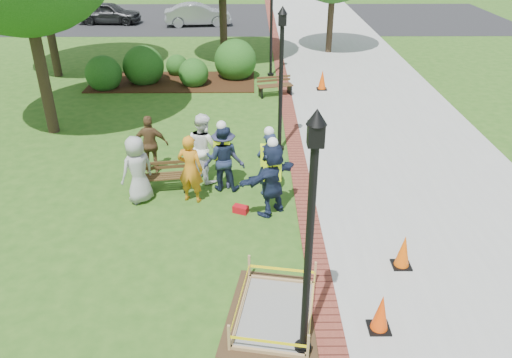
{
  "coord_description": "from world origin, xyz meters",
  "views": [
    {
      "loc": [
        0.42,
        -9.01,
        6.45
      ],
      "look_at": [
        0.5,
        1.2,
        1.0
      ],
      "focal_mm": 35.0,
      "sensor_mm": 36.0,
      "label": 1
    }
  ],
  "objects_px": {
    "hivis_worker_a": "(272,177)",
    "hivis_worker_b": "(269,161)",
    "bench_near": "(161,183)",
    "hivis_worker_c": "(222,156)",
    "wet_concrete_pad": "(276,305)",
    "lamp_near": "(310,225)",
    "cone_front": "(381,314)"
  },
  "relations": [
    {
      "from": "hivis_worker_a",
      "to": "hivis_worker_b",
      "type": "bearing_deg",
      "value": 93.19
    },
    {
      "from": "bench_near",
      "to": "hivis_worker_c",
      "type": "height_order",
      "value": "hivis_worker_c"
    },
    {
      "from": "wet_concrete_pad",
      "to": "hivis_worker_b",
      "type": "height_order",
      "value": "hivis_worker_b"
    },
    {
      "from": "wet_concrete_pad",
      "to": "hivis_worker_a",
      "type": "distance_m",
      "value": 3.6
    },
    {
      "from": "wet_concrete_pad",
      "to": "lamp_near",
      "type": "distance_m",
      "value": 2.43
    },
    {
      "from": "wet_concrete_pad",
      "to": "lamp_near",
      "type": "bearing_deg",
      "value": -62.66
    },
    {
      "from": "wet_concrete_pad",
      "to": "lamp_near",
      "type": "relative_size",
      "value": 0.6
    },
    {
      "from": "lamp_near",
      "to": "wet_concrete_pad",
      "type": "bearing_deg",
      "value": 117.34
    },
    {
      "from": "bench_near",
      "to": "hivis_worker_b",
      "type": "bearing_deg",
      "value": -3.2
    },
    {
      "from": "bench_near",
      "to": "cone_front",
      "type": "distance_m",
      "value": 6.79
    },
    {
      "from": "bench_near",
      "to": "lamp_near",
      "type": "bearing_deg",
      "value": -59.31
    },
    {
      "from": "hivis_worker_a",
      "to": "hivis_worker_c",
      "type": "xyz_separation_m",
      "value": [
        -1.23,
        1.22,
        -0.03
      ]
    },
    {
      "from": "cone_front",
      "to": "lamp_near",
      "type": "xyz_separation_m",
      "value": [
        -1.37,
        -0.45,
        2.11
      ]
    },
    {
      "from": "lamp_near",
      "to": "hivis_worker_b",
      "type": "relative_size",
      "value": 2.28
    },
    {
      "from": "wet_concrete_pad",
      "to": "hivis_worker_a",
      "type": "relative_size",
      "value": 1.29
    },
    {
      "from": "bench_near",
      "to": "hivis_worker_a",
      "type": "distance_m",
      "value": 3.15
    },
    {
      "from": "lamp_near",
      "to": "hivis_worker_b",
      "type": "xyz_separation_m",
      "value": [
        -0.42,
        5.28,
        -1.55
      ]
    },
    {
      "from": "bench_near",
      "to": "hivis_worker_c",
      "type": "distance_m",
      "value": 1.78
    },
    {
      "from": "lamp_near",
      "to": "hivis_worker_a",
      "type": "distance_m",
      "value": 4.61
    },
    {
      "from": "hivis_worker_c",
      "to": "bench_near",
      "type": "bearing_deg",
      "value": -175.67
    },
    {
      "from": "lamp_near",
      "to": "hivis_worker_c",
      "type": "distance_m",
      "value": 5.99
    },
    {
      "from": "cone_front",
      "to": "hivis_worker_a",
      "type": "bearing_deg",
      "value": 114.05
    },
    {
      "from": "lamp_near",
      "to": "hivis_worker_a",
      "type": "bearing_deg",
      "value": 94.87
    },
    {
      "from": "bench_near",
      "to": "lamp_near",
      "type": "height_order",
      "value": "lamp_near"
    },
    {
      "from": "wet_concrete_pad",
      "to": "lamp_near",
      "type": "height_order",
      "value": "lamp_near"
    },
    {
      "from": "lamp_near",
      "to": "hivis_worker_c",
      "type": "bearing_deg",
      "value": 106.07
    },
    {
      "from": "cone_front",
      "to": "hivis_worker_b",
      "type": "relative_size",
      "value": 0.41
    },
    {
      "from": "bench_near",
      "to": "wet_concrete_pad",
      "type": "bearing_deg",
      "value": -58.74
    },
    {
      "from": "hivis_worker_b",
      "to": "lamp_near",
      "type": "bearing_deg",
      "value": -85.43
    },
    {
      "from": "cone_front",
      "to": "hivis_worker_a",
      "type": "xyz_separation_m",
      "value": [
        -1.74,
        3.9,
        0.61
      ]
    },
    {
      "from": "lamp_near",
      "to": "hivis_worker_b",
      "type": "height_order",
      "value": "lamp_near"
    },
    {
      "from": "cone_front",
      "to": "lamp_near",
      "type": "relative_size",
      "value": 0.18
    }
  ]
}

